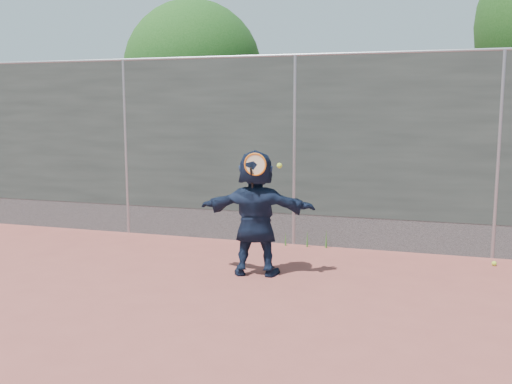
# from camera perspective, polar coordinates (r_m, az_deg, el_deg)

# --- Properties ---
(ground) EXTENTS (80.00, 80.00, 0.00)m
(ground) POSITION_cam_1_polar(r_m,az_deg,el_deg) (6.11, -3.94, -12.61)
(ground) COLOR #9E4C42
(ground) RESTS_ON ground
(player) EXTENTS (1.59, 0.70, 1.66)m
(player) POSITION_cam_1_polar(r_m,az_deg,el_deg) (7.47, -0.00, -2.10)
(player) COLOR #131E36
(player) RESTS_ON ground
(ball_ground) EXTENTS (0.07, 0.07, 0.07)m
(ball_ground) POSITION_cam_1_polar(r_m,az_deg,el_deg) (8.70, 22.72, -6.61)
(ball_ground) COLOR #BBE031
(ball_ground) RESTS_ON ground
(fence) EXTENTS (20.00, 0.06, 3.03)m
(fence) POSITION_cam_1_polar(r_m,az_deg,el_deg) (9.08, 3.87, 4.55)
(fence) COLOR #38423D
(fence) RESTS_ON ground
(swing_action) EXTENTS (0.50, 0.13, 0.51)m
(swing_action) POSITION_cam_1_polar(r_m,az_deg,el_deg) (7.17, 0.14, 2.63)
(swing_action) COLOR orange
(swing_action) RESTS_ON ground
(tree_left) EXTENTS (3.15, 3.00, 4.53)m
(tree_left) POSITION_cam_1_polar(r_m,az_deg,el_deg) (12.86, -5.57, 11.70)
(tree_left) COLOR #382314
(tree_left) RESTS_ON ground
(weed_clump) EXTENTS (0.68, 0.07, 0.30)m
(weed_clump) POSITION_cam_1_polar(r_m,az_deg,el_deg) (9.11, 5.43, -4.67)
(weed_clump) COLOR #387226
(weed_clump) RESTS_ON ground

